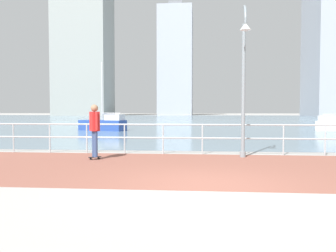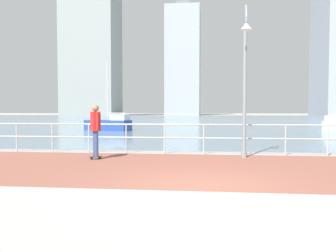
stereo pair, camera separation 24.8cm
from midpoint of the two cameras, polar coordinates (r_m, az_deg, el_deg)
name	(u,v)px [view 1 (the left image)]	position (r m, az deg, el deg)	size (l,w,h in m)	color
ground	(201,122)	(47.37, 5.14, 0.70)	(220.00, 220.00, 0.00)	#ADAAA5
brick_paving	(203,167)	(9.80, 4.93, -6.65)	(28.00, 5.70, 0.01)	#935647
harbor_water	(201,120)	(57.54, 5.15, 1.04)	(180.00, 88.00, 0.00)	#6B899E
waterfront_railing	(202,133)	(12.55, 5.00, -1.19)	(25.25, 0.06, 1.08)	#B2BCC1
lamppost	(244,74)	(11.88, 11.56, 8.27)	(0.36, 0.82, 4.99)	gray
skateboarder	(95,126)	(11.46, -12.35, -0.07)	(0.39, 0.51, 1.75)	black
sailboat_yellow	(104,124)	(27.42, -10.56, 0.31)	(3.88, 2.34, 5.21)	#284799
tower_slate	(83,33)	(103.68, -13.54, 14.35)	(14.48, 12.30, 47.22)	#939993
tower_brick	(176,62)	(110.25, 1.20, 10.24)	(10.14, 14.06, 34.04)	#A3A8B2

